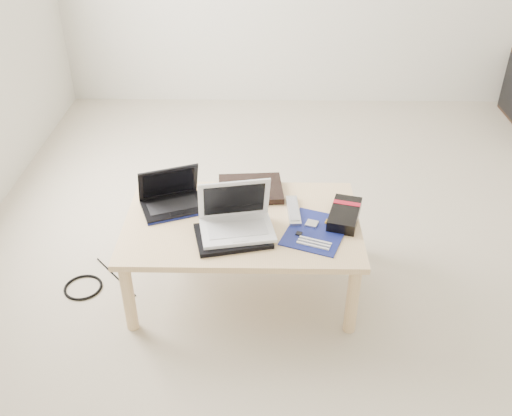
{
  "coord_description": "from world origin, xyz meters",
  "views": [
    {
      "loc": [
        -0.37,
        -2.59,
        1.92
      ],
      "look_at": [
        -0.41,
        -0.39,
        0.47
      ],
      "focal_mm": 40.0,
      "sensor_mm": 36.0,
      "label": 1
    }
  ],
  "objects_px": {
    "coffee_table": "(242,229)",
    "white_laptop": "(236,219)",
    "netbook": "(172,199)",
    "gpu_box": "(345,214)"
  },
  "relations": [
    {
      "from": "coffee_table",
      "to": "white_laptop",
      "type": "distance_m",
      "value": 0.15
    },
    {
      "from": "coffee_table",
      "to": "netbook",
      "type": "distance_m",
      "value": 0.37
    },
    {
      "from": "netbook",
      "to": "white_laptop",
      "type": "relative_size",
      "value": 0.96
    },
    {
      "from": "gpu_box",
      "to": "white_laptop",
      "type": "bearing_deg",
      "value": -167.96
    },
    {
      "from": "netbook",
      "to": "white_laptop",
      "type": "distance_m",
      "value": 0.38
    },
    {
      "from": "coffee_table",
      "to": "netbook",
      "type": "relative_size",
      "value": 3.17
    },
    {
      "from": "netbook",
      "to": "white_laptop",
      "type": "bearing_deg",
      "value": -32.55
    },
    {
      "from": "coffee_table",
      "to": "white_laptop",
      "type": "xyz_separation_m",
      "value": [
        -0.02,
        -0.09,
        0.12
      ]
    },
    {
      "from": "coffee_table",
      "to": "white_laptop",
      "type": "bearing_deg",
      "value": -103.78
    },
    {
      "from": "coffee_table",
      "to": "gpu_box",
      "type": "distance_m",
      "value": 0.49
    }
  ]
}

